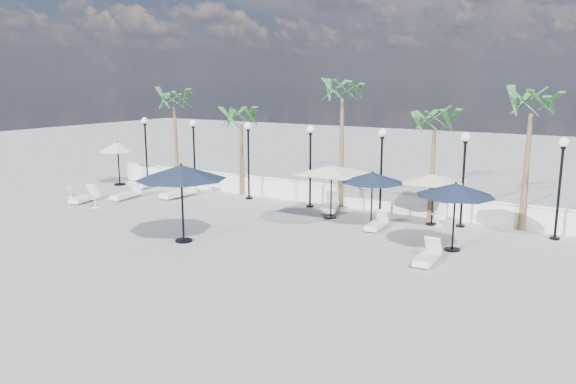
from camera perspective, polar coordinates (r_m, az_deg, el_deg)
The scene contains 30 objects.
ground at distance 21.14m, azimuth -6.39°, elevation -4.87°, with size 100.00×100.00×0.00m, color gray.
balustrade at distance 27.17m, azimuth 3.28°, elevation -0.16°, with size 26.00×0.30×1.01m.
lamppost_0 at distance 32.35m, azimuth -14.26°, elevation 4.98°, with size 0.36×0.36×3.84m.
lamppost_1 at distance 29.97m, azimuth -9.54°, elevation 4.70°, with size 0.36×0.36×3.84m.
lamppost_2 at distance 27.82m, azimuth -4.05°, elevation 4.32°, with size 0.36×0.36×3.84m.
lamppost_3 at distance 25.97m, azimuth 2.28°, elevation 3.84°, with size 0.36×0.36×3.84m.
lamppost_4 at distance 24.48m, azimuth 9.48°, elevation 3.24°, with size 0.36×0.36×3.84m.
lamppost_5 at distance 23.42m, azimuth 17.44°, elevation 2.51°, with size 0.36×0.36×3.84m.
lamppost_6 at distance 22.86m, azimuth 25.97°, elevation 1.68°, with size 0.36×0.36×3.84m.
palm_0 at distance 31.73m, azimuth -11.48°, elevation 8.69°, with size 2.60×2.60×5.50m.
palm_1 at distance 28.92m, azimuth -4.79°, elevation 7.09°, with size 2.60×2.60×4.70m.
palm_2 at distance 25.92m, azimuth 5.56°, elevation 9.61°, with size 2.60×2.60×6.10m.
palm_3 at distance 24.42m, azimuth 14.68°, elevation 6.45°, with size 2.60×2.60×4.90m.
palm_4 at distance 23.58m, azimuth 23.48°, elevation 7.63°, with size 2.60×2.60×5.70m.
lounger_0 at distance 29.30m, azimuth -16.15°, elevation -0.23°, with size 0.81×1.89×0.69m.
lounger_1 at distance 32.11m, azimuth -14.11°, elevation 0.81°, with size 0.76×1.68×0.61m.
lounger_2 at distance 29.16m, azimuth -19.97°, elevation -0.52°, with size 1.02×1.89×0.68m.
lounger_3 at distance 29.02m, azimuth -11.04°, elevation -0.02°, with size 0.85×2.18×0.80m.
lounger_4 at distance 25.55m, azimuth 4.34°, elevation -1.43°, with size 1.26×2.03×0.72m.
lounger_5 at distance 18.96m, azimuth 14.00°, elevation -6.36°, with size 0.64×1.74×0.64m.
lounger_6 at distance 22.76m, azimuth 8.98°, elevation -3.23°, with size 0.65×1.67×0.61m.
side_table_0 at distance 30.63m, azimuth -21.21°, elevation 0.06°, with size 0.50×0.50×0.49m.
side_table_1 at distance 27.67m, azimuth -19.01°, elevation -0.93°, with size 0.49×0.49×0.48m.
side_table_2 at distance 23.77m, azimuth 14.95°, elevation -2.60°, with size 0.53×0.53×0.51m.
parasol_navy_left at distance 20.62m, azimuth -10.80°, elevation 1.94°, with size 3.31×3.31×2.93m.
parasol_navy_mid at distance 22.72m, azimuth 8.56°, elevation 1.43°, with size 2.56×2.56×2.29m.
parasol_navy_right at distance 20.09m, azimuth 16.66°, elevation 0.19°, with size 2.73×2.73×2.45m.
parasol_cream_sq_a at distance 23.98m, azimuth 4.44°, elevation 2.65°, with size 4.99×4.99×2.45m.
parasol_cream_sq_b at distance 23.48m, azimuth 14.59°, elevation 1.70°, with size 4.52×4.52×2.26m.
parasol_cream_small at distance 33.01m, azimuth -16.92°, elevation 4.36°, with size 2.04×2.04×2.51m.
Camera 1 is at (12.48, -16.02, 5.86)m, focal length 35.00 mm.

